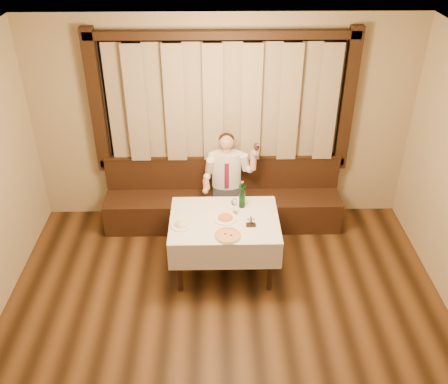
{
  "coord_description": "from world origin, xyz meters",
  "views": [
    {
      "loc": [
        -0.09,
        -3.05,
        4.09
      ],
      "look_at": [
        0.0,
        1.9,
        1.0
      ],
      "focal_mm": 40.0,
      "sensor_mm": 36.0,
      "label": 1
    }
  ],
  "objects_px": {
    "dining_table": "(224,226)",
    "pizza": "(228,235)",
    "pasta_cream": "(181,223)",
    "cruet_caddy": "(251,223)",
    "green_bottle": "(242,196)",
    "banquette": "(223,203)",
    "seated_man": "(227,176)",
    "pasta_red": "(225,216)"
  },
  "relations": [
    {
      "from": "green_bottle",
      "to": "seated_man",
      "type": "distance_m",
      "value": 0.71
    },
    {
      "from": "pizza",
      "to": "seated_man",
      "type": "height_order",
      "value": "seated_man"
    },
    {
      "from": "pasta_cream",
      "to": "pizza",
      "type": "bearing_deg",
      "value": -22.01
    },
    {
      "from": "cruet_caddy",
      "to": "seated_man",
      "type": "relative_size",
      "value": 0.09
    },
    {
      "from": "pasta_red",
      "to": "pasta_cream",
      "type": "xyz_separation_m",
      "value": [
        -0.51,
        -0.12,
        -0.01
      ]
    },
    {
      "from": "banquette",
      "to": "seated_man",
      "type": "relative_size",
      "value": 2.36
    },
    {
      "from": "dining_table",
      "to": "seated_man",
      "type": "height_order",
      "value": "seated_man"
    },
    {
      "from": "cruet_caddy",
      "to": "pasta_cream",
      "type": "bearing_deg",
      "value": 174.89
    },
    {
      "from": "dining_table",
      "to": "pizza",
      "type": "height_order",
      "value": "pizza"
    },
    {
      "from": "dining_table",
      "to": "cruet_caddy",
      "type": "height_order",
      "value": "cruet_caddy"
    },
    {
      "from": "seated_man",
      "to": "pasta_cream",
      "type": "bearing_deg",
      "value": -117.47
    },
    {
      "from": "pasta_cream",
      "to": "seated_man",
      "type": "distance_m",
      "value": 1.19
    },
    {
      "from": "pizza",
      "to": "seated_man",
      "type": "distance_m",
      "value": 1.27
    },
    {
      "from": "pizza",
      "to": "banquette",
      "type": "bearing_deg",
      "value": 91.33
    },
    {
      "from": "banquette",
      "to": "dining_table",
      "type": "distance_m",
      "value": 1.08
    },
    {
      "from": "dining_table",
      "to": "pasta_red",
      "type": "distance_m",
      "value": 0.14
    },
    {
      "from": "cruet_caddy",
      "to": "seated_man",
      "type": "xyz_separation_m",
      "value": [
        -0.24,
        1.08,
        -0.0
      ]
    },
    {
      "from": "dining_table",
      "to": "pizza",
      "type": "relative_size",
      "value": 4.1
    },
    {
      "from": "cruet_caddy",
      "to": "banquette",
      "type": "bearing_deg",
      "value": 100.79
    },
    {
      "from": "pizza",
      "to": "seated_man",
      "type": "relative_size",
      "value": 0.23
    },
    {
      "from": "green_bottle",
      "to": "cruet_caddy",
      "type": "height_order",
      "value": "green_bottle"
    },
    {
      "from": "pasta_red",
      "to": "pasta_cream",
      "type": "distance_m",
      "value": 0.52
    },
    {
      "from": "green_bottle",
      "to": "seated_man",
      "type": "relative_size",
      "value": 0.26
    },
    {
      "from": "pasta_red",
      "to": "cruet_caddy",
      "type": "height_order",
      "value": "cruet_caddy"
    },
    {
      "from": "banquette",
      "to": "pizza",
      "type": "xyz_separation_m",
      "value": [
        0.03,
        -1.36,
        0.46
      ]
    },
    {
      "from": "pizza",
      "to": "cruet_caddy",
      "type": "distance_m",
      "value": 0.33
    },
    {
      "from": "pasta_cream",
      "to": "cruet_caddy",
      "type": "bearing_deg",
      "value": -1.56
    },
    {
      "from": "dining_table",
      "to": "pasta_cream",
      "type": "distance_m",
      "value": 0.53
    },
    {
      "from": "seated_man",
      "to": "pasta_red",
      "type": "bearing_deg",
      "value": -92.57
    },
    {
      "from": "pizza",
      "to": "green_bottle",
      "type": "distance_m",
      "value": 0.64
    },
    {
      "from": "pasta_cream",
      "to": "cruet_caddy",
      "type": "relative_size",
      "value": 2.11
    },
    {
      "from": "green_bottle",
      "to": "dining_table",
      "type": "bearing_deg",
      "value": -130.36
    },
    {
      "from": "green_bottle",
      "to": "seated_man",
      "type": "bearing_deg",
      "value": 103.47
    },
    {
      "from": "pasta_red",
      "to": "pasta_cream",
      "type": "height_order",
      "value": "pasta_red"
    },
    {
      "from": "pizza",
      "to": "pasta_red",
      "type": "distance_m",
      "value": 0.34
    },
    {
      "from": "banquette",
      "to": "pizza",
      "type": "bearing_deg",
      "value": -88.67
    },
    {
      "from": "pasta_red",
      "to": "banquette",
      "type": "bearing_deg",
      "value": 90.69
    },
    {
      "from": "pasta_cream",
      "to": "seated_man",
      "type": "bearing_deg",
      "value": 62.53
    },
    {
      "from": "green_bottle",
      "to": "seated_man",
      "type": "height_order",
      "value": "seated_man"
    },
    {
      "from": "banquette",
      "to": "pasta_cream",
      "type": "xyz_separation_m",
      "value": [
        -0.5,
        -1.15,
        0.48
      ]
    },
    {
      "from": "banquette",
      "to": "pasta_cream",
      "type": "distance_m",
      "value": 1.34
    },
    {
      "from": "dining_table",
      "to": "banquette",
      "type": "bearing_deg",
      "value": 90.0
    }
  ]
}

